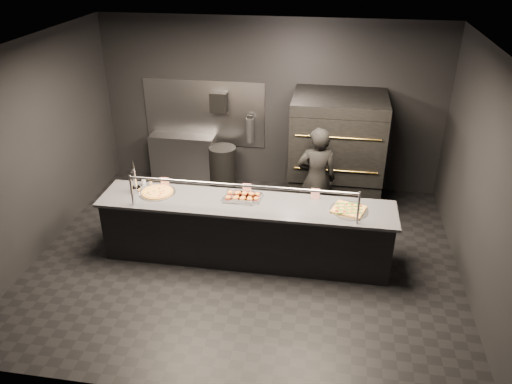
% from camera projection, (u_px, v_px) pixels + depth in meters
% --- Properties ---
extents(room, '(6.04, 6.00, 3.00)m').
position_uv_depth(room, '(244.00, 163.00, 6.62)').
color(room, black).
rests_on(room, ground).
extents(service_counter, '(4.10, 0.78, 1.37)m').
position_uv_depth(service_counter, '(246.00, 231.00, 7.06)').
color(service_counter, black).
rests_on(service_counter, ground).
extents(pizza_oven, '(1.50, 1.23, 1.91)m').
position_uv_depth(pizza_oven, '(336.00, 151.00, 8.32)').
color(pizza_oven, black).
rests_on(pizza_oven, ground).
extents(prep_shelf, '(1.20, 0.35, 0.90)m').
position_uv_depth(prep_shelf, '(184.00, 158.00, 9.32)').
color(prep_shelf, '#99999E').
rests_on(prep_shelf, ground).
extents(towel_dispenser, '(0.30, 0.20, 0.35)m').
position_uv_depth(towel_dispenser, '(219.00, 102.00, 8.76)').
color(towel_dispenser, black).
rests_on(towel_dispenser, room).
extents(fire_extinguisher, '(0.14, 0.14, 0.51)m').
position_uv_depth(fire_extinguisher, '(250.00, 130.00, 8.92)').
color(fire_extinguisher, '#B2B2B7').
rests_on(fire_extinguisher, room).
extents(beer_tap, '(0.13, 0.19, 0.51)m').
position_uv_depth(beer_tap, '(135.00, 183.00, 7.06)').
color(beer_tap, silver).
rests_on(beer_tap, service_counter).
extents(round_pizza, '(0.52, 0.52, 0.03)m').
position_uv_depth(round_pizza, '(157.00, 192.00, 7.09)').
color(round_pizza, silver).
rests_on(round_pizza, service_counter).
extents(slider_tray_a, '(0.50, 0.40, 0.07)m').
position_uv_depth(slider_tray_a, '(240.00, 197.00, 6.94)').
color(slider_tray_a, silver).
rests_on(slider_tray_a, service_counter).
extents(slider_tray_b, '(0.43, 0.33, 0.06)m').
position_uv_depth(slider_tray_b, '(247.00, 197.00, 6.96)').
color(slider_tray_b, silver).
rests_on(slider_tray_b, service_counter).
extents(square_pizza, '(0.51, 0.51, 0.05)m').
position_uv_depth(square_pizza, '(349.00, 210.00, 6.64)').
color(square_pizza, silver).
rests_on(square_pizza, service_counter).
extents(condiment_jar, '(0.17, 0.07, 0.11)m').
position_uv_depth(condiment_jar, '(146.00, 182.00, 7.28)').
color(condiment_jar, silver).
rests_on(condiment_jar, service_counter).
extents(tent_cards, '(2.30, 0.04, 0.15)m').
position_uv_depth(tent_cards, '(241.00, 188.00, 7.07)').
color(tent_cards, white).
rests_on(tent_cards, service_counter).
extents(trash_bin, '(0.49, 0.49, 0.81)m').
position_uv_depth(trash_bin, '(223.00, 168.00, 9.03)').
color(trash_bin, black).
rests_on(trash_bin, ground).
extents(worker, '(0.68, 0.51, 1.69)m').
position_uv_depth(worker, '(316.00, 179.00, 7.65)').
color(worker, black).
rests_on(worker, ground).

